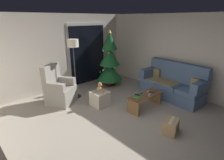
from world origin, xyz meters
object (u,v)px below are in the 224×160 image
(remote_black, at_px, (140,94))
(ottoman, at_px, (100,99))
(coffee_table, at_px, (145,99))
(couch, at_px, (172,85))
(remote_silver, at_px, (148,92))
(cell_phone, at_px, (137,95))
(christmas_tree, at_px, (110,62))
(teddy_bear_honey, at_px, (100,88))
(remote_graphite, at_px, (152,92))
(armchair, at_px, (59,90))
(floor_lamp, at_px, (73,49))
(cardboard_box_taped_mid_floor, at_px, (171,126))
(remote_white, at_px, (149,95))
(book_stack, at_px, (138,96))

(remote_black, bearing_deg, ottoman, -148.65)
(coffee_table, bearing_deg, couch, -5.32)
(remote_silver, relative_size, cell_phone, 1.08)
(remote_black, bearing_deg, christmas_tree, 154.38)
(coffee_table, distance_m, teddy_bear_honey, 1.27)
(remote_graphite, bearing_deg, armchair, 106.22)
(cell_phone, distance_m, christmas_tree, 2.16)
(floor_lamp, bearing_deg, ottoman, -80.96)
(armchair, height_order, cardboard_box_taped_mid_floor, armchair)
(christmas_tree, xyz_separation_m, teddy_bear_honey, (-1.31, -1.04, -0.34))
(remote_graphite, xyz_separation_m, remote_silver, (-0.03, 0.11, 0.00))
(floor_lamp, bearing_deg, coffee_table, -63.75)
(cell_phone, bearing_deg, cardboard_box_taped_mid_floor, -123.46)
(remote_white, bearing_deg, remote_black, 11.54)
(remote_graphite, relative_size, cell_phone, 1.08)
(remote_black, relative_size, christmas_tree, 0.08)
(remote_white, relative_size, armchair, 0.14)
(remote_white, distance_m, remote_silver, 0.22)
(remote_graphite, bearing_deg, book_stack, 148.85)
(remote_white, relative_size, christmas_tree, 0.08)
(christmas_tree, distance_m, ottoman, 1.80)
(ottoman, bearing_deg, coffee_table, -50.21)
(remote_white, xyz_separation_m, remote_black, (-0.14, 0.19, 0.00))
(couch, distance_m, teddy_bear_honey, 2.26)
(cardboard_box_taped_mid_floor, bearing_deg, remote_silver, 58.62)
(couch, height_order, floor_lamp, floor_lamp)
(cell_phone, bearing_deg, remote_white, -44.15)
(remote_graphite, relative_size, book_stack, 0.57)
(floor_lamp, relative_size, cardboard_box_taped_mid_floor, 3.98)
(remote_white, relative_size, cardboard_box_taped_mid_floor, 0.35)
(floor_lamp, bearing_deg, armchair, -177.63)
(cell_phone, bearing_deg, remote_graphite, -32.35)
(coffee_table, xyz_separation_m, remote_white, (0.03, -0.09, 0.15))
(coffee_table, bearing_deg, teddy_bear_honey, 129.79)
(remote_graphite, height_order, floor_lamp, floor_lamp)
(remote_silver, distance_m, floor_lamp, 2.45)
(teddy_bear_honey, bearing_deg, cardboard_box_taped_mid_floor, -81.45)
(book_stack, height_order, cell_phone, cell_phone)
(cell_phone, bearing_deg, remote_black, -5.99)
(remote_black, xyz_separation_m, cell_phone, (-0.20, -0.07, 0.06))
(book_stack, bearing_deg, remote_black, 25.41)
(christmas_tree, relative_size, armchair, 1.76)
(couch, distance_m, ottoman, 2.28)
(remote_black, relative_size, teddy_bear_honey, 0.55)
(floor_lamp, height_order, ottoman, floor_lamp)
(ottoman, bearing_deg, book_stack, -62.51)
(remote_white, bearing_deg, cardboard_box_taped_mid_floor, 126.08)
(remote_silver, bearing_deg, book_stack, -98.92)
(armchair, distance_m, ottoman, 1.22)
(remote_silver, bearing_deg, remote_graphite, -0.92)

